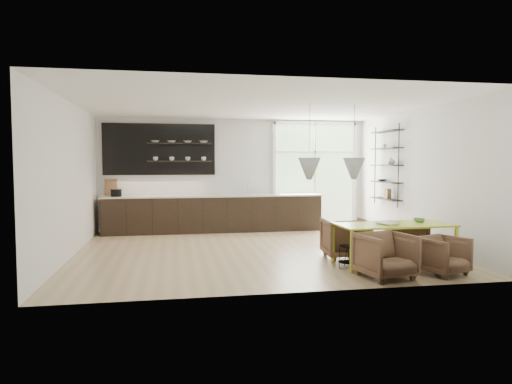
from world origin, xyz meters
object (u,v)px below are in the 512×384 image
object	(u,v)px
wire_stool	(348,254)
dining_table	(393,227)
armchair_front_left	(386,256)
armchair_front_right	(443,255)
armchair_back_right	(406,239)
armchair_back_left	(345,238)

from	to	relation	value
wire_stool	dining_table	bearing A→B (deg)	7.05
dining_table	armchair_front_left	world-z (taller)	dining_table
armchair_front_left	armchair_front_right	size ratio (longest dim) A/B	1.15
dining_table	wire_stool	world-z (taller)	dining_table
armchair_front_right	wire_stool	size ratio (longest dim) A/B	1.73
armchair_front_left	armchair_back_right	bearing A→B (deg)	41.23
armchair_front_left	armchair_front_right	bearing A→B (deg)	-8.03
dining_table	armchair_back_left	size ratio (longest dim) A/B	2.46
wire_stool	armchair_back_right	bearing A→B (deg)	27.72
armchair_back_left	armchair_back_right	world-z (taller)	armchair_back_left
armchair_back_left	armchair_front_left	size ratio (longest dim) A/B	1.06
dining_table	armchair_back_left	bearing A→B (deg)	128.45
armchair_front_left	wire_stool	bearing A→B (deg)	104.85
armchair_back_right	armchair_front_right	world-z (taller)	armchair_back_right
armchair_back_right	armchair_front_left	world-z (taller)	armchair_front_left
armchair_back_left	wire_stool	distance (m)	0.86
dining_table	armchair_back_left	xyz separation A→B (m)	(-0.59, 0.70, -0.30)
dining_table	wire_stool	bearing A→B (deg)	-174.69
wire_stool	armchair_front_right	bearing A→B (deg)	-26.06
armchair_front_left	wire_stool	distance (m)	0.78
armchair_back_left	armchair_front_left	bearing A→B (deg)	97.42
dining_table	armchair_front_left	distance (m)	1.02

